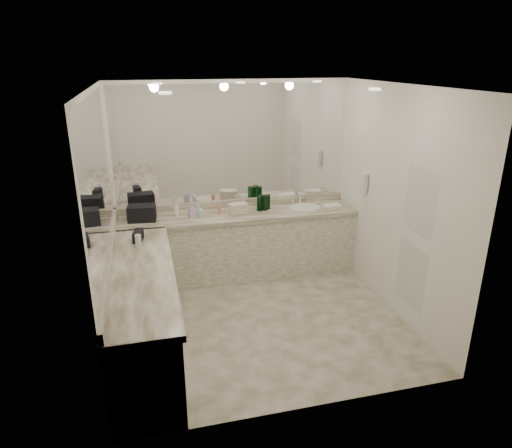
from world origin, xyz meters
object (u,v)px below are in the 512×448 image
object	(u,v)px
soap_bottle_b	(192,210)
black_toiletry_bag	(142,213)
soap_bottle_c	(245,206)
sink	(305,208)
cream_cosmetic_case	(238,209)
soap_bottle_a	(176,209)
wall_phone	(364,182)
hand_towel	(332,206)

from	to	relation	value
soap_bottle_b	black_toiletry_bag	bearing A→B (deg)	177.65
soap_bottle_b	soap_bottle_c	size ratio (longest dim) A/B	1.25
sink	cream_cosmetic_case	size ratio (longest dim) A/B	1.83
sink	soap_bottle_a	distance (m)	1.76
wall_phone	soap_bottle_b	size ratio (longest dim) A/B	1.28
black_toiletry_bag	cream_cosmetic_case	distance (m)	1.24
wall_phone	cream_cosmetic_case	bearing A→B (deg)	163.72
wall_phone	soap_bottle_a	distance (m)	2.46
sink	soap_bottle_c	xyz separation A→B (m)	(-0.85, 0.04, 0.08)
cream_cosmetic_case	hand_towel	world-z (taller)	cream_cosmetic_case
soap_bottle_a	soap_bottle_c	size ratio (longest dim) A/B	1.27
soap_bottle_b	cream_cosmetic_case	bearing A→B (deg)	-2.09
soap_bottle_b	soap_bottle_c	bearing A→B (deg)	4.68
soap_bottle_a	soap_bottle_c	world-z (taller)	soap_bottle_a
wall_phone	soap_bottle_a	bearing A→B (deg)	165.88
black_toiletry_bag	soap_bottle_a	world-z (taller)	black_toiletry_bag
cream_cosmetic_case	soap_bottle_a	size ratio (longest dim) A/B	1.26
cream_cosmetic_case	wall_phone	bearing A→B (deg)	-28.14
sink	black_toiletry_bag	bearing A→B (deg)	179.89
wall_phone	hand_towel	world-z (taller)	wall_phone
wall_phone	soap_bottle_c	bearing A→B (deg)	159.70
cream_cosmetic_case	soap_bottle_b	size ratio (longest dim) A/B	1.28
sink	black_toiletry_bag	size ratio (longest dim) A/B	1.27
wall_phone	soap_bottle_c	world-z (taller)	wall_phone
soap_bottle_a	sink	bearing A→B (deg)	-3.06
soap_bottle_a	soap_bottle_b	world-z (taller)	soap_bottle_a
wall_phone	black_toiletry_bag	bearing A→B (deg)	169.80
hand_towel	wall_phone	bearing A→B (deg)	-59.48
cream_cosmetic_case	soap_bottle_c	size ratio (longest dim) A/B	1.60
sink	wall_phone	bearing A→B (deg)	-39.57
sink	hand_towel	bearing A→B (deg)	-14.09
cream_cosmetic_case	soap_bottle_a	distance (m)	0.81
cream_cosmetic_case	soap_bottle_c	distance (m)	0.14
cream_cosmetic_case	soap_bottle_b	xyz separation A→B (m)	(-0.61, 0.02, 0.02)
sink	soap_bottle_c	size ratio (longest dim) A/B	2.93
hand_towel	soap_bottle_a	bearing A→B (deg)	175.01
sink	soap_bottle_a	xyz separation A→B (m)	(-1.75, 0.09, 0.10)
cream_cosmetic_case	sink	bearing A→B (deg)	-9.22
wall_phone	black_toiletry_bag	world-z (taller)	wall_phone
hand_towel	soap_bottle_b	distance (m)	1.93
black_toiletry_bag	soap_bottle_a	distance (m)	0.45
cream_cosmetic_case	soap_bottle_b	distance (m)	0.61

